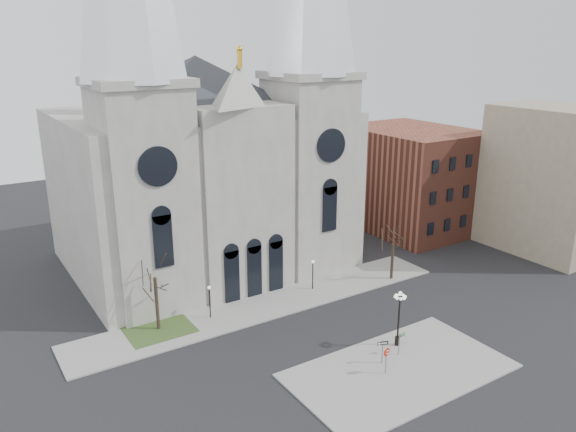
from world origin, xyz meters
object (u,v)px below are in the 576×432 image
globe_lamp (399,312)px  stop_sign (386,355)px  street_name_sign (400,342)px  one_way_sign (383,348)px

globe_lamp → stop_sign: bearing=-144.5°
street_name_sign → stop_sign: bearing=-152.3°
one_way_sign → street_name_sign: size_ratio=1.05×
globe_lamp → one_way_sign: size_ratio=2.44×
street_name_sign → globe_lamp: bearing=53.1°
one_way_sign → street_name_sign: (2.13, 0.21, -0.22)m
stop_sign → street_name_sign: stop_sign is taller
globe_lamp → street_name_sign: 2.54m
stop_sign → street_name_sign: (2.91, 1.51, -0.49)m
globe_lamp → one_way_sign: 3.83m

